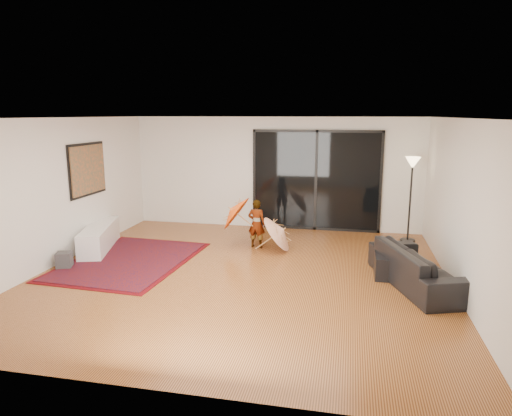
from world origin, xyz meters
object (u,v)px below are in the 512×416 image
(media_console, at_px, (99,237))
(ottoman, at_px, (395,266))
(child, at_px, (257,224))
(sofa, at_px, (418,267))

(media_console, relative_size, ottoman, 2.70)
(media_console, relative_size, child, 1.78)
(sofa, bearing_deg, ottoman, 25.34)
(sofa, relative_size, child, 2.15)
(media_console, xyz_separation_m, child, (3.17, 0.80, 0.26))
(child, bearing_deg, sofa, 158.19)
(sofa, distance_m, ottoman, 0.50)
(ottoman, bearing_deg, child, 154.98)
(child, bearing_deg, ottoman, 160.97)
(sofa, xyz_separation_m, child, (-3.03, 1.60, 0.19))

